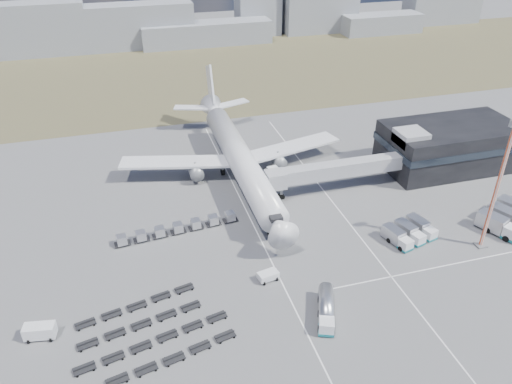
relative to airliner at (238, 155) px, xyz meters
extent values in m
plane|color=#565659|center=(0.00, -32.38, -5.29)|extent=(420.00, 420.00, 0.00)
cube|color=#473D2A|center=(0.00, 77.62, -5.29)|extent=(420.00, 90.00, 0.01)
cube|color=silver|center=(-2.00, -27.38, -5.29)|extent=(0.25, 110.00, 0.01)
cube|color=silver|center=(16.00, -27.38, -5.29)|extent=(0.25, 110.00, 0.01)
cube|color=silver|center=(25.00, -40.38, -5.29)|extent=(40.00, 0.25, 0.01)
cube|color=black|center=(48.00, -8.38, -0.29)|extent=(30.00, 16.00, 10.00)
cube|color=#262D38|center=(48.00, -8.38, 0.91)|extent=(30.40, 16.40, 1.60)
cube|color=#939399|center=(36.00, -10.38, 4.21)|extent=(6.00, 6.00, 3.00)
cube|color=#939399|center=(18.10, -11.88, -0.19)|extent=(29.80, 3.00, 3.00)
cube|color=#939399|center=(4.70, -12.38, -0.19)|extent=(4.00, 3.60, 3.40)
cylinder|color=slate|center=(6.20, -11.88, -2.74)|extent=(0.70, 0.70, 5.10)
cylinder|color=black|center=(6.20, -11.88, -4.84)|extent=(1.40, 0.90, 1.40)
cylinder|color=silver|center=(0.00, -2.38, 0.01)|extent=(5.60, 48.00, 5.60)
cone|color=silver|center=(0.00, -28.88, 0.01)|extent=(5.60, 5.00, 5.60)
cone|color=silver|center=(0.00, 25.62, 0.81)|extent=(5.60, 8.00, 5.60)
cube|color=black|center=(0.00, -26.88, 0.81)|extent=(2.20, 2.00, 0.80)
cube|color=silver|center=(-13.00, 2.62, -1.19)|extent=(25.59, 11.38, 0.50)
cube|color=silver|center=(13.00, 2.62, -1.19)|extent=(25.59, 11.38, 0.50)
cylinder|color=slate|center=(-9.50, 0.62, -2.89)|extent=(3.00, 5.00, 3.00)
cylinder|color=slate|center=(9.50, 0.62, -2.89)|extent=(3.00, 5.00, 3.00)
cube|color=silver|center=(-5.50, 27.62, 1.21)|extent=(9.49, 5.63, 0.35)
cube|color=silver|center=(5.50, 27.62, 1.21)|extent=(9.49, 5.63, 0.35)
cube|color=silver|center=(0.00, 28.62, 6.51)|extent=(0.50, 9.06, 11.45)
cylinder|color=slate|center=(0.00, -23.38, -4.04)|extent=(0.50, 0.50, 2.50)
cylinder|color=slate|center=(-3.20, 1.62, -4.04)|extent=(0.60, 0.60, 2.50)
cylinder|color=slate|center=(3.20, 1.62, -4.04)|extent=(0.60, 0.60, 2.50)
cylinder|color=black|center=(0.00, -23.38, -4.79)|extent=(0.50, 1.20, 1.20)
cube|color=gray|center=(-51.60, 116.54, 4.42)|extent=(39.64, 12.00, 19.43)
cube|color=gray|center=(-15.23, 116.64, 3.26)|extent=(50.89, 12.00, 17.11)
cube|color=gray|center=(15.43, 113.28, -0.76)|extent=(53.64, 12.00, 9.07)
cube|color=gray|center=(40.79, 124.37, 6.59)|extent=(18.64, 12.00, 23.76)
cube|color=gray|center=(68.79, 121.16, 7.56)|extent=(33.16, 12.00, 25.71)
cube|color=gray|center=(94.85, 111.24, -1.19)|extent=(36.01, 12.00, 8.19)
cube|color=silver|center=(0.69, -48.75, -3.98)|extent=(2.83, 2.83, 2.08)
cube|color=#156D77|center=(0.69, -48.75, -4.79)|extent=(2.95, 2.95, 0.45)
cylinder|color=silver|center=(2.36, -44.64, -3.57)|extent=(4.66, 7.15, 2.27)
cube|color=slate|center=(2.36, -44.64, -4.61)|extent=(4.58, 7.12, 0.32)
cylinder|color=black|center=(1.85, -45.90, -4.84)|extent=(2.56, 1.81, 1.00)
cube|color=silver|center=(-3.95, -35.37, -4.54)|extent=(3.66, 2.51, 1.51)
cube|color=silver|center=(-38.98, -38.29, -4.13)|extent=(4.63, 2.68, 2.32)
cube|color=silver|center=(7.42, -5.30, -3.77)|extent=(3.32, 6.05, 2.67)
cube|color=#156D77|center=(7.42, -5.30, -4.86)|extent=(3.43, 6.16, 0.43)
cube|color=silver|center=(21.99, -34.48, -4.12)|extent=(2.52, 2.46, 1.99)
cube|color=#156D77|center=(21.99, -34.48, -4.89)|extent=(2.64, 2.57, 0.41)
cube|color=silver|center=(21.17, -31.42, -3.76)|extent=(3.18, 4.58, 2.35)
cube|color=silver|center=(24.96, -33.68, -4.12)|extent=(2.52, 2.46, 1.99)
cube|color=#156D77|center=(24.96, -33.68, -4.89)|extent=(2.64, 2.57, 0.41)
cube|color=silver|center=(24.13, -30.62, -3.76)|extent=(3.18, 4.58, 2.35)
cube|color=silver|center=(27.92, -32.88, -4.12)|extent=(2.52, 2.46, 1.99)
cube|color=#156D77|center=(27.92, -32.88, -4.89)|extent=(2.64, 2.57, 0.41)
cube|color=silver|center=(27.10, -29.82, -3.76)|extent=(3.18, 4.58, 2.35)
cube|color=silver|center=(42.20, -37.07, -3.84)|extent=(3.35, 3.30, 2.46)
cube|color=#156D77|center=(42.20, -37.07, -4.79)|extent=(3.50, 3.44, 0.50)
cube|color=silver|center=(40.61, -33.48, -3.39)|extent=(4.54, 5.80, 2.91)
cube|color=silver|center=(44.10, -31.94, -3.39)|extent=(4.54, 5.80, 2.91)
cube|color=silver|center=(47.58, -30.40, -3.39)|extent=(4.54, 5.80, 2.91)
cube|color=black|center=(-26.55, -19.14, -4.97)|extent=(2.96, 2.00, 0.19)
cube|color=silver|center=(-26.55, -19.14, -4.05)|extent=(1.89, 1.89, 1.62)
cube|color=black|center=(-23.12, -18.79, -4.97)|extent=(2.96, 2.00, 0.19)
cube|color=silver|center=(-23.12, -18.79, -4.05)|extent=(1.89, 1.89, 1.62)
cube|color=black|center=(-19.68, -18.44, -4.97)|extent=(2.96, 2.00, 0.19)
cube|color=silver|center=(-19.68, -18.44, -4.05)|extent=(1.89, 1.89, 1.62)
cube|color=black|center=(-16.25, -18.09, -4.97)|extent=(2.96, 2.00, 0.19)
cube|color=silver|center=(-16.25, -18.09, -4.05)|extent=(1.89, 1.89, 1.62)
cube|color=black|center=(-12.82, -17.74, -4.97)|extent=(2.96, 2.00, 0.19)
cube|color=silver|center=(-12.82, -17.74, -4.05)|extent=(1.89, 1.89, 1.62)
cube|color=black|center=(-9.39, -17.40, -4.97)|extent=(2.96, 2.00, 0.19)
cube|color=silver|center=(-9.39, -17.40, -4.05)|extent=(1.89, 1.89, 1.62)
cube|color=black|center=(-5.96, -17.05, -4.97)|extent=(2.96, 2.00, 0.19)
cube|color=silver|center=(-5.96, -17.05, -4.05)|extent=(1.89, 1.89, 1.62)
cube|color=black|center=(-23.13, -47.87, -4.94)|extent=(23.21, 6.62, 0.70)
cube|color=black|center=(-24.04, -43.86, -4.94)|extent=(23.21, 6.62, 0.70)
cube|color=black|center=(-24.95, -39.86, -4.94)|extent=(19.40, 5.76, 0.70)
cube|color=black|center=(-25.85, -35.85, -4.94)|extent=(19.40, 5.76, 0.70)
cylinder|color=#C4441F|center=(35.78, -37.19, 6.56)|extent=(0.66, 0.66, 23.71)
cube|color=#565659|center=(35.78, -37.19, -5.15)|extent=(1.90, 1.90, 0.28)
camera|label=1|loc=(-23.31, -95.42, 49.68)|focal=35.00mm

